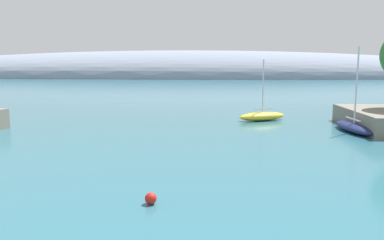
% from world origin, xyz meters
% --- Properties ---
extents(distant_ridge, '(323.80, 58.22, 26.26)m').
position_xyz_m(distant_ridge, '(-10.19, 182.55, 0.00)').
color(distant_ridge, gray).
rests_on(distant_ridge, ground).
extents(sailboat_navy_near_shore, '(2.55, 7.47, 8.46)m').
position_xyz_m(sailboat_navy_near_shore, '(19.85, 31.13, 0.52)').
color(sailboat_navy_near_shore, navy).
rests_on(sailboat_navy_near_shore, water).
extents(sailboat_yellow_mid_mooring, '(6.32, 4.21, 7.28)m').
position_xyz_m(sailboat_yellow_mid_mooring, '(11.65, 38.38, 0.56)').
color(sailboat_yellow_mid_mooring, yellow).
rests_on(sailboat_yellow_mid_mooring, water).
extents(mooring_buoy_red, '(0.58, 0.58, 0.58)m').
position_xyz_m(mooring_buoy_red, '(2.61, 10.51, 0.29)').
color(mooring_buoy_red, red).
rests_on(mooring_buoy_red, water).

